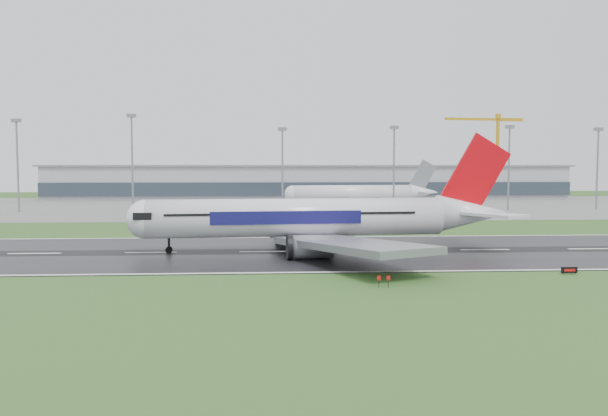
{
  "coord_description": "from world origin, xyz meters",
  "views": [
    {
      "loc": [
        -19.46,
        -108.05,
        15.23
      ],
      "look_at": [
        -12.28,
        12.0,
        7.0
      ],
      "focal_mm": 36.16,
      "sensor_mm": 36.0,
      "label": 1
    }
  ],
  "objects": [
    {
      "name": "main_airliner",
      "position": [
        -9.38,
        0.76,
        10.25
      ],
      "size": [
        73.73,
        70.73,
        20.31
      ],
      "primitive_type": null,
      "rotation": [
        0.0,
        0.0,
        0.08
      ],
      "color": "white",
      "rests_on": "runway"
    },
    {
      "name": "ground",
      "position": [
        0.0,
        0.0,
        0.0
      ],
      "size": [
        520.0,
        520.0,
        0.0
      ],
      "primitive_type": "plane",
      "color": "#2A531E",
      "rests_on": "ground"
    },
    {
      "name": "floodmast_3",
      "position": [
        23.91,
        100.0,
        13.94
      ],
      "size": [
        0.64,
        0.64,
        27.88
      ],
      "primitive_type": "cylinder",
      "color": "gray",
      "rests_on": "ground"
    },
    {
      "name": "runway_sign",
      "position": [
        23.03,
        -25.0,
        0.52
      ],
      "size": [
        2.28,
        0.89,
        1.04
      ],
      "primitive_type": null,
      "rotation": [
        0.0,
        0.0,
        -0.28
      ],
      "color": "black",
      "rests_on": "ground"
    },
    {
      "name": "apron",
      "position": [
        0.0,
        125.0,
        0.04
      ],
      "size": [
        400.0,
        130.0,
        0.08
      ],
      "primitive_type": "cube",
      "color": "slate",
      "rests_on": "ground"
    },
    {
      "name": "floodmast_5",
      "position": [
        96.01,
        100.0,
        13.76
      ],
      "size": [
        0.64,
        0.64,
        27.52
      ],
      "primitive_type": "cylinder",
      "color": "gray",
      "rests_on": "ground"
    },
    {
      "name": "terminal",
      "position": [
        0.0,
        185.0,
        7.5
      ],
      "size": [
        240.0,
        36.0,
        15.0
      ],
      "primitive_type": "cube",
      "color": "#94979E",
      "rests_on": "ground"
    },
    {
      "name": "floodmast_1",
      "position": [
        -64.61,
        100.0,
        15.72
      ],
      "size": [
        0.64,
        0.64,
        31.44
      ],
      "primitive_type": "cylinder",
      "color": "gray",
      "rests_on": "ground"
    },
    {
      "name": "parked_airliner",
      "position": [
        13.84,
        113.46,
        8.55
      ],
      "size": [
        63.17,
        59.64,
        16.93
      ],
      "primitive_type": null,
      "rotation": [
        0.0,
        0.0,
        0.11
      ],
      "color": "silver",
      "rests_on": "apron"
    },
    {
      "name": "runway",
      "position": [
        0.0,
        0.0,
        0.05
      ],
      "size": [
        400.0,
        45.0,
        0.1
      ],
      "primitive_type": "cube",
      "color": "black",
      "rests_on": "ground"
    },
    {
      "name": "floodmast_2",
      "position": [
        -14.35,
        100.0,
        13.59
      ],
      "size": [
        0.64,
        0.64,
        27.17
      ],
      "primitive_type": "cylinder",
      "color": "gray",
      "rests_on": "ground"
    },
    {
      "name": "floodmast_0",
      "position": [
        -102.05,
        100.0,
        14.84
      ],
      "size": [
        0.64,
        0.64,
        29.68
      ],
      "primitive_type": "cylinder",
      "color": "gray",
      "rests_on": "ground"
    },
    {
      "name": "floodmast_4",
      "position": [
        64.27,
        100.0,
        14.12
      ],
      "size": [
        0.64,
        0.64,
        28.24
      ],
      "primitive_type": "cylinder",
      "color": "gray",
      "rests_on": "ground"
    },
    {
      "name": "tower_crane",
      "position": [
        98.35,
        200.0,
        21.03
      ],
      "size": [
        42.37,
        7.68,
        42.07
      ],
      "primitive_type": null,
      "rotation": [
        0.0,
        0.0,
        0.13
      ],
      "color": "#C18C12",
      "rests_on": "ground"
    }
  ]
}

